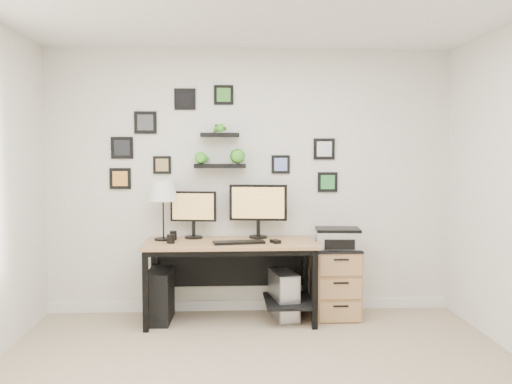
{
  "coord_description": "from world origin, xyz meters",
  "views": [
    {
      "loc": [
        -0.25,
        -3.64,
        1.58
      ],
      "look_at": [
        0.05,
        1.83,
        1.2
      ],
      "focal_mm": 40.0,
      "sensor_mm": 36.0,
      "label": 1
    }
  ],
  "objects": [
    {
      "name": "mug",
      "position": [
        -0.75,
        1.56,
        0.79
      ],
      "size": [
        0.07,
        0.07,
        0.08
      ],
      "primitive_type": "cylinder",
      "color": "black",
      "rests_on": "desk"
    },
    {
      "name": "wall_decor",
      "position": [
        -0.32,
        1.93,
        1.65
      ],
      "size": [
        2.25,
        0.18,
        1.05
      ],
      "color": "black",
      "rests_on": "ground"
    },
    {
      "name": "printer",
      "position": [
        0.82,
        1.7,
        0.77
      ],
      "size": [
        0.44,
        0.36,
        0.19
      ],
      "color": "silver",
      "rests_on": "file_cabinet"
    },
    {
      "name": "room",
      "position": [
        0.0,
        1.98,
        0.05
      ],
      "size": [
        4.0,
        4.0,
        4.0
      ],
      "color": "tan",
      "rests_on": "ground"
    },
    {
      "name": "monitor_left",
      "position": [
        -0.56,
        1.86,
        1.02
      ],
      "size": [
        0.45,
        0.2,
        0.46
      ],
      "color": "black",
      "rests_on": "desk"
    },
    {
      "name": "pc_tower_grey",
      "position": [
        0.3,
        1.68,
        0.22
      ],
      "size": [
        0.27,
        0.48,
        0.45
      ],
      "color": "gray",
      "rests_on": "ground"
    },
    {
      "name": "mouse",
      "position": [
        0.21,
        1.52,
        0.77
      ],
      "size": [
        0.1,
        0.12,
        0.03
      ],
      "primitive_type": "cube",
      "rotation": [
        0.0,
        0.0,
        0.36
      ],
      "color": "black",
      "rests_on": "desk"
    },
    {
      "name": "monitor_right",
      "position": [
        0.07,
        1.85,
        1.06
      ],
      "size": [
        0.56,
        0.2,
        0.52
      ],
      "color": "black",
      "rests_on": "desk"
    },
    {
      "name": "file_cabinet",
      "position": [
        0.81,
        1.72,
        0.34
      ],
      "size": [
        0.43,
        0.53,
        0.67
      ],
      "color": "#AF8153",
      "rests_on": "ground"
    },
    {
      "name": "pen_cup",
      "position": [
        -0.75,
        1.76,
        0.79
      ],
      "size": [
        0.07,
        0.07,
        0.09
      ],
      "primitive_type": "cylinder",
      "color": "black",
      "rests_on": "desk"
    },
    {
      "name": "pc_tower_black",
      "position": [
        -0.87,
        1.65,
        0.24
      ],
      "size": [
        0.23,
        0.49,
        0.48
      ],
      "primitive_type": "cube",
      "rotation": [
        0.0,
        0.0,
        -0.04
      ],
      "color": "black",
      "rests_on": "ground"
    },
    {
      "name": "keyboard",
      "position": [
        -0.13,
        1.51,
        0.76
      ],
      "size": [
        0.48,
        0.22,
        0.02
      ],
      "primitive_type": "cube",
      "rotation": [
        0.0,
        0.0,
        0.15
      ],
      "color": "black",
      "rests_on": "desk"
    },
    {
      "name": "desk",
      "position": [
        -0.17,
        1.67,
        0.63
      ],
      "size": [
        1.6,
        0.7,
        0.75
      ],
      "color": "#AF8153",
      "rests_on": "ground"
    },
    {
      "name": "table_lamp",
      "position": [
        -0.84,
        1.77,
        1.2
      ],
      "size": [
        0.28,
        0.28,
        0.57
      ],
      "color": "black",
      "rests_on": "desk"
    }
  ]
}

